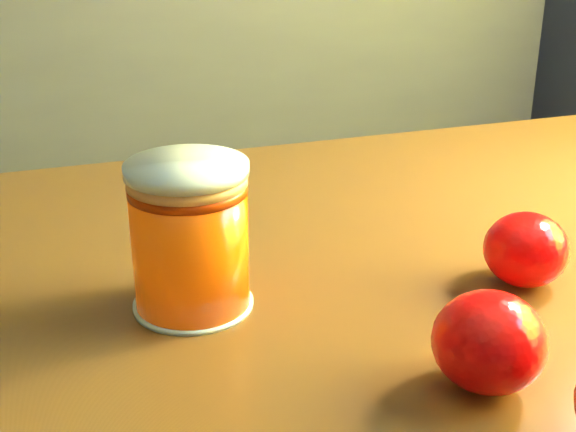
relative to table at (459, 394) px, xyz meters
name	(u,v)px	position (x,y,z in m)	size (l,w,h in m)	color
table	(459,394)	(0.00, 0.00, 0.00)	(1.07, 0.79, 0.77)	brown
juice_glass	(190,238)	(-0.20, 0.05, 0.15)	(0.08, 0.08, 0.10)	#EA4B04
orange_front	(489,342)	(-0.07, -0.11, 0.13)	(0.07, 0.07, 0.06)	#FF0C05
orange_back	(526,249)	(0.04, -0.01, 0.13)	(0.06, 0.06, 0.05)	#FF0C05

